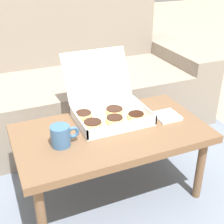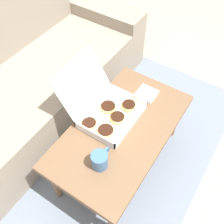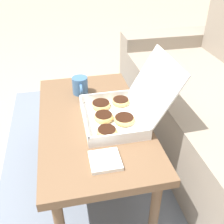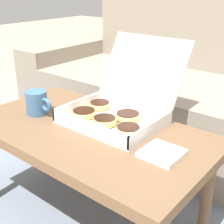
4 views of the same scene
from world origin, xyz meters
The scene contains 6 objects.
ground_plane centered at (0.00, 0.00, 0.00)m, with size 12.00×12.00×0.00m, color tan.
area_rug centered at (0.00, 0.30, 0.01)m, with size 2.25×1.81×0.01m, color slate.
coffee_table centered at (0.00, -0.05, 0.38)m, with size 0.97×0.54×0.42m.
pastry_box centered at (0.03, 0.08, 0.48)m, with size 0.38×0.43×0.31m.
coffee_mug centered at (-0.27, -0.08, 0.47)m, with size 0.14×0.09×0.10m.
napkin_stack centered at (0.33, -0.05, 0.43)m, with size 0.13×0.13×0.02m.
Camera 3 is at (1.10, -0.18, 1.19)m, focal length 42.00 mm.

